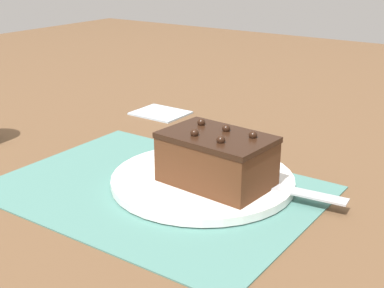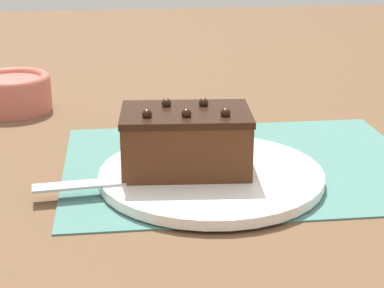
# 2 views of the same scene
# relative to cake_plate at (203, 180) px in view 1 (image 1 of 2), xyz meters

# --- Properties ---
(ground_plane) EXTENTS (3.00, 3.00, 0.00)m
(ground_plane) POSITION_rel_cake_plate_xyz_m (-0.05, -0.05, -0.01)
(ground_plane) COLOR brown
(placemat_woven) EXTENTS (0.46, 0.34, 0.00)m
(placemat_woven) POSITION_rel_cake_plate_xyz_m (-0.05, -0.05, -0.01)
(placemat_woven) COLOR slate
(placemat_woven) RESTS_ON ground_plane
(cake_plate) EXTENTS (0.27, 0.27, 0.01)m
(cake_plate) POSITION_rel_cake_plate_xyz_m (0.00, 0.00, 0.00)
(cake_plate) COLOR white
(cake_plate) RESTS_ON placemat_woven
(chocolate_cake) EXTENTS (0.16, 0.11, 0.08)m
(chocolate_cake) POSITION_rel_cake_plate_xyz_m (0.03, -0.01, 0.04)
(chocolate_cake) COLOR #512D19
(chocolate_cake) RESTS_ON cake_plate
(serving_knife) EXTENTS (0.24, 0.04, 0.01)m
(serving_knife) POSITION_rel_cake_plate_xyz_m (0.05, 0.02, 0.01)
(serving_knife) COLOR black
(serving_knife) RESTS_ON cake_plate
(folded_napkin) EXTENTS (0.11, 0.09, 0.01)m
(folded_napkin) POSITION_rel_cake_plate_xyz_m (-0.28, 0.26, -0.01)
(folded_napkin) COLOR silver
(folded_napkin) RESTS_ON ground_plane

